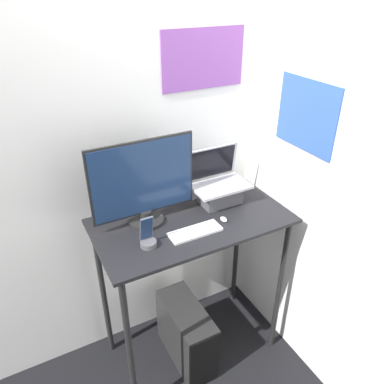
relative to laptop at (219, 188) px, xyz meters
The scene contains 10 objects.
ground_plane 1.26m from the laptop, 121.05° to the right, with size 12.00×12.00×0.00m, color black.
wall_back 0.39m from the laptop, 129.95° to the left, with size 6.00×0.06×2.60m.
wall_side_right 0.58m from the laptop, 44.31° to the right, with size 0.06×6.00×2.60m.
desk 0.36m from the laptop, 157.50° to the right, with size 1.11×0.59×1.08m.
laptop is the anchor object (origin of this frame).
monitor 0.49m from the laptop, behind, with size 0.58×0.20×0.49m.
keyboard 0.37m from the laptop, 142.09° to the right, with size 0.29×0.10×0.02m.
mouse 0.23m from the laptop, 114.02° to the right, with size 0.03×0.05×0.02m.
cell_phone 0.58m from the laptop, 159.66° to the right, with size 0.08×0.08×0.17m.
computer_tower 1.01m from the laptop, 154.75° to the right, with size 0.22×0.50×0.43m.
Camera 1 is at (-0.83, -1.26, 2.27)m, focal length 35.00 mm.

